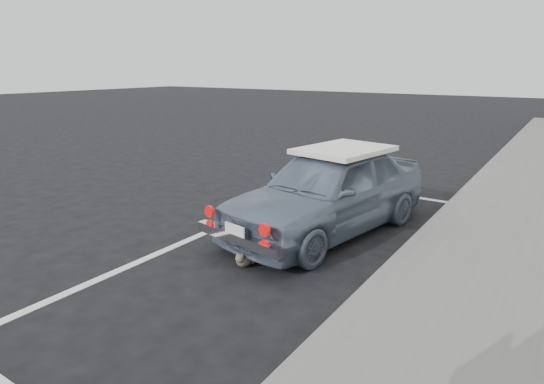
{
  "coord_description": "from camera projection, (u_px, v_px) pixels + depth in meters",
  "views": [
    {
      "loc": [
        3.43,
        -1.82,
        2.38
      ],
      "look_at": [
        0.16,
        3.08,
        0.75
      ],
      "focal_mm": 30.0,
      "sensor_mm": 36.0,
      "label": 1
    }
  ],
  "objects": [
    {
      "name": "sidewalk",
      "position": [
        502.0,
        352.0,
        3.8
      ],
      "size": [
        2.8,
        40.0,
        0.15
      ],
      "primitive_type": "cube",
      "color": "slate",
      "rests_on": "ground"
    },
    {
      "name": "ground",
      "position": [
        59.0,
        351.0,
        3.93
      ],
      "size": [
        80.0,
        80.0,
        0.0
      ],
      "primitive_type": "plane",
      "color": "black",
      "rests_on": "ground"
    },
    {
      "name": "pline_side",
      "position": [
        210.0,
        231.0,
        6.81
      ],
      "size": [
        0.12,
        7.0,
        0.01
      ],
      "primitive_type": "cube",
      "color": "silver",
      "rests_on": "ground"
    },
    {
      "name": "pline_front",
      "position": [
        384.0,
        193.0,
        8.87
      ],
      "size": [
        3.0,
        0.12,
        0.01
      ],
      "primitive_type": "cube",
      "color": "silver",
      "rests_on": "ground"
    },
    {
      "name": "retro_coupe",
      "position": [
        328.0,
        190.0,
        6.65
      ],
      "size": [
        2.09,
        3.88,
        1.25
      ],
      "rotation": [
        0.0,
        0.0,
        -0.17
      ],
      "color": "slate",
      "rests_on": "ground"
    },
    {
      "name": "cat",
      "position": [
        244.0,
        258.0,
        5.58
      ],
      "size": [
        0.24,
        0.42,
        0.23
      ],
      "rotation": [
        0.0,
        0.0,
        0.19
      ],
      "color": "#706055",
      "rests_on": "ground"
    }
  ]
}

